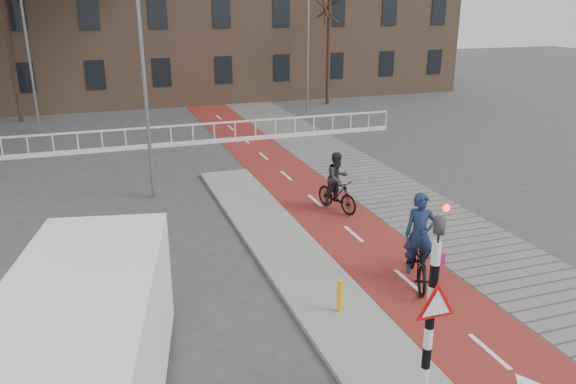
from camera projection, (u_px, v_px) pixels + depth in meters
name	position (u px, v px, depth m)	size (l,w,h in m)	color
ground	(393.00, 338.00, 11.11)	(120.00, 120.00, 0.00)	#38383A
bike_lane	(295.00, 183.00, 20.52)	(2.50, 60.00, 0.01)	maroon
sidewalk	(364.00, 176.00, 21.38)	(3.00, 60.00, 0.01)	slate
curb_island	(293.00, 257.00, 14.46)	(1.80, 16.00, 0.12)	gray
traffic_signal	(432.00, 304.00, 8.48)	(0.80, 0.80, 3.68)	black
bollard	(340.00, 296.00, 11.72)	(0.12, 0.12, 0.73)	#EFAF0D
cyclist_near	(418.00, 253.00, 13.10)	(1.47, 2.26, 2.19)	black
cyclist_far	(337.00, 187.00, 17.60)	(1.02, 1.83, 1.90)	black
van	(84.00, 350.00, 8.58)	(3.30, 5.91, 2.40)	white
railing	(103.00, 145.00, 24.68)	(28.00, 0.10, 0.99)	silver
tree_mid	(11.00, 49.00, 29.85)	(0.25, 0.25, 7.83)	black
tree_right	(329.00, 46.00, 35.10)	(0.25, 0.25, 7.30)	black
streetlight_near	(143.00, 68.00, 17.66)	(0.12, 0.12, 8.62)	slate
streetlight_left	(29.00, 52.00, 27.15)	(0.12, 0.12, 7.95)	slate
streetlight_right	(308.00, 46.00, 32.36)	(0.12, 0.12, 7.70)	slate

